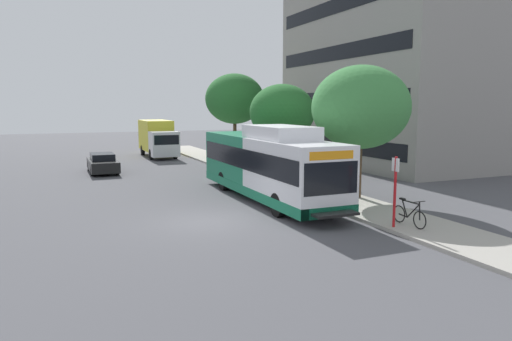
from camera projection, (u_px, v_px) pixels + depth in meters
The scene contains 10 objects.
ground_plane at pixel (164, 189), 25.94m from camera, with size 120.00×120.00×0.00m, color #4C4C51.
sidewalk_curb at pixel (294, 185), 26.85m from camera, with size 3.00×56.00×0.14m, color #A8A399.
transit_bus at pixel (268, 165), 22.83m from camera, with size 2.58×12.25×3.65m.
bus_stop_sign_pole at pixel (395, 186), 17.06m from camera, with size 0.10×0.36×2.60m.
bicycle_parked at pixel (409, 215), 17.37m from camera, with size 0.52×1.76×1.02m.
street_tree_near_stop at pixel (361, 107), 22.26m from camera, with size 4.64×4.64×6.32m.
street_tree_mid_block at pixel (282, 112), 30.15m from camera, with size 4.19×4.19×5.80m.
street_tree_far_block at pixel (235, 99), 37.70m from camera, with size 4.71×4.71×6.98m.
parked_car_far_lane at pixel (103, 163), 32.17m from camera, with size 1.80×4.50×1.33m.
box_truck_background at pixel (158, 137), 42.28m from camera, with size 2.32×7.01×3.25m.
Camera 1 is at (-5.46, -17.47, 4.54)m, focal length 33.01 mm.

